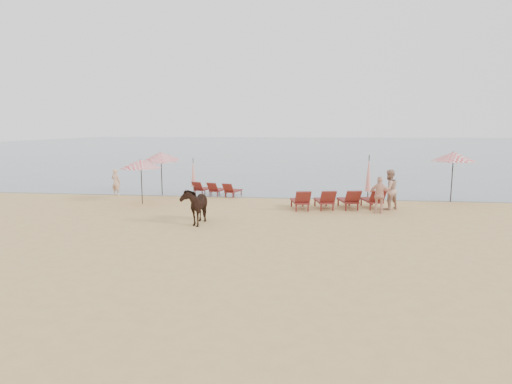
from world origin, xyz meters
The scene contains 13 objects.
ground centered at (0.00, 0.00, 0.00)m, with size 120.00×120.00×0.00m, color tan.
sea centered at (0.00, 80.00, 0.00)m, with size 160.00×140.00×0.06m, color #51606B.
lounger_cluster_left centered at (-2.96, 10.48, 0.39)m, with size 2.84×2.13×0.56m.
lounger_cluster_right centered at (3.64, 7.20, 0.47)m, with size 4.52×2.63×0.67m.
umbrella_open_left_a centered at (-6.18, 7.43, 2.05)m, with size 2.01×2.01×2.29m.
umbrella_open_left_b centered at (-6.13, 10.31, 2.25)m, with size 2.04×2.08×2.60m.
umbrella_open_right centered at (9.70, 10.00, 2.39)m, with size 2.17×2.17×2.65m.
umbrella_closed_left centered at (-4.29, 10.44, 1.33)m, with size 0.26×0.26×2.15m.
umbrella_closed_right centered at (5.32, 9.16, 1.53)m, with size 0.30×0.30×2.49m.
cow centered at (-2.28, 3.37, 0.76)m, with size 0.82×1.80×1.52m, color black.
beachgoer_left centered at (-8.71, 9.87, 0.77)m, with size 0.56×0.37×1.55m, color tan.
beachgoer_right_a centered at (6.07, 7.47, 0.96)m, with size 0.93×0.72×1.91m, color tan.
beachgoer_right_b centered at (5.48, 6.45, 0.84)m, with size 0.99×0.41×1.69m, color #DFA38B.
Camera 1 is at (2.27, -13.25, 3.90)m, focal length 30.00 mm.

